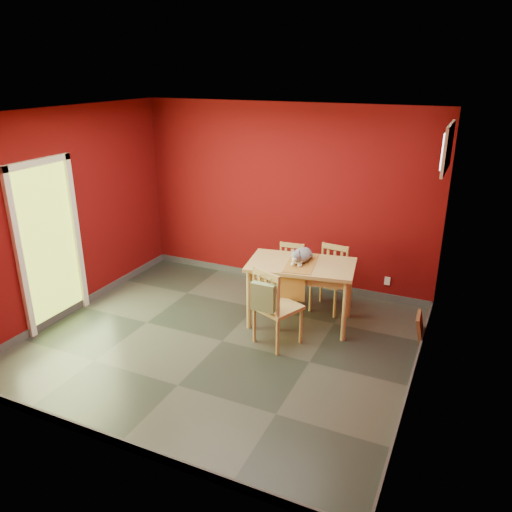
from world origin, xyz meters
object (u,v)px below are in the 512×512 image
at_px(cat, 302,253).
at_px(chair_far_left, 289,272).
at_px(dining_table, 301,271).
at_px(chair_near, 275,306).
at_px(chair_far_right, 330,278).
at_px(picture_frame, 420,328).
at_px(tote_bag, 263,297).

bearing_deg(cat, chair_far_left, 129.23).
height_order(dining_table, chair_near, chair_near).
height_order(chair_far_right, picture_frame, chair_far_right).
height_order(chair_far_right, cat, cat).
distance_m(chair_near, tote_bag, 0.30).
bearing_deg(picture_frame, chair_far_right, 162.85).
bearing_deg(cat, tote_bag, -92.55).
relative_size(chair_near, tote_bag, 2.46).
height_order(tote_bag, picture_frame, tote_bag).
relative_size(tote_bag, cat, 0.84).
bearing_deg(dining_table, chair_far_right, 67.83).
height_order(chair_far_left, chair_near, chair_near).
xyz_separation_m(chair_far_left, chair_near, (0.29, -1.23, 0.09)).
distance_m(dining_table, chair_near, 0.68).
relative_size(chair_far_left, chair_near, 0.82).
distance_m(cat, picture_frame, 1.71).
bearing_deg(picture_frame, cat, -176.08).
relative_size(dining_table, picture_frame, 4.09).
height_order(tote_bag, cat, cat).
bearing_deg(tote_bag, chair_near, 74.96).
height_order(chair_far_left, chair_far_right, chair_far_right).
height_order(chair_near, picture_frame, chair_near).
xyz_separation_m(dining_table, chair_far_left, (-0.38, 0.59, -0.31)).
height_order(cat, picture_frame, cat).
bearing_deg(tote_bag, picture_frame, 31.92).
height_order(chair_near, cat, cat).
bearing_deg(dining_table, cat, 109.59).
bearing_deg(chair_far_right, cat, -116.49).
xyz_separation_m(chair_far_left, chair_far_right, (0.60, -0.03, 0.04)).
xyz_separation_m(chair_far_right, tote_bag, (-0.37, -1.41, 0.25)).
bearing_deg(chair_far_right, dining_table, -112.17).
relative_size(dining_table, chair_near, 1.45).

